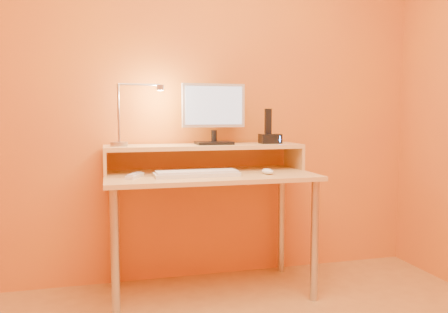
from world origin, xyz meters
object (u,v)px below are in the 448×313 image
object	(u,v)px
keyboard	(197,174)
mouse	(268,171)
phone_dock	(270,139)
remote_control	(135,176)
lamp_base	(119,144)
monitor_panel	(214,106)

from	to	relation	value
keyboard	mouse	bearing A→B (deg)	-3.63
phone_dock	keyboard	bearing A→B (deg)	-152.97
remote_control	mouse	bearing A→B (deg)	20.72
lamp_base	keyboard	world-z (taller)	lamp_base
monitor_panel	remote_control	size ratio (longest dim) A/B	2.29
mouse	phone_dock	bearing A→B (deg)	55.55
monitor_panel	keyboard	distance (m)	0.49
lamp_base	remote_control	bearing A→B (deg)	-67.67
phone_dock	mouse	bearing A→B (deg)	-111.13
monitor_panel	keyboard	bearing A→B (deg)	-122.98
lamp_base	phone_dock	xyz separation A→B (m)	(0.94, 0.03, 0.02)
keyboard	mouse	size ratio (longest dim) A/B	4.91
phone_dock	remote_control	bearing A→B (deg)	-164.13
lamp_base	mouse	xyz separation A→B (m)	(0.82, -0.23, -0.16)
monitor_panel	phone_dock	distance (m)	0.42
mouse	lamp_base	bearing A→B (deg)	153.13
lamp_base	keyboard	xyz separation A→B (m)	(0.41, -0.21, -0.16)
phone_dock	keyboard	xyz separation A→B (m)	(-0.52, -0.24, -0.18)
lamp_base	keyboard	distance (m)	0.49
monitor_panel	phone_dock	xyz separation A→B (m)	(0.37, -0.01, -0.21)
remote_control	lamp_base	bearing A→B (deg)	136.86
phone_dock	mouse	distance (m)	0.33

